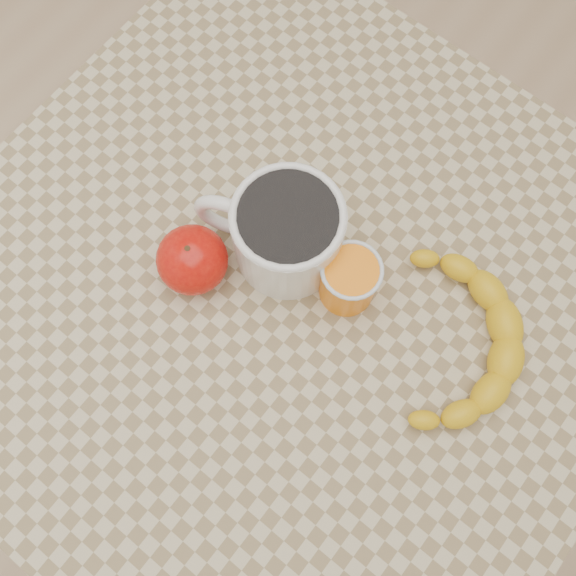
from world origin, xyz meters
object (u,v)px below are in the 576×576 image
Objects in this scene: table at (288,312)px; coffee_mug at (285,231)px; apple at (192,260)px; banana at (459,343)px; orange_juice_glass at (349,280)px.

coffee_mug is (-0.04, 0.04, 0.14)m from table.
coffee_mug is 0.11m from apple.
coffee_mug reaches higher than apple.
coffee_mug is 0.23m from banana.
table is 4.32× the size of coffee_mug.
coffee_mug reaches higher than banana.
apple reaches higher than banana.
orange_juice_glass reaches higher than apple.
apple is (-0.10, -0.04, 0.12)m from table.
table is at bearing -139.08° from orange_juice_glass.
orange_juice_glass is 0.74× the size of apple.
table is 0.14m from orange_juice_glass.
orange_juice_glass is at bearing 40.92° from table.
table is 0.15m from coffee_mug.
banana is at bearing 9.96° from orange_juice_glass.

